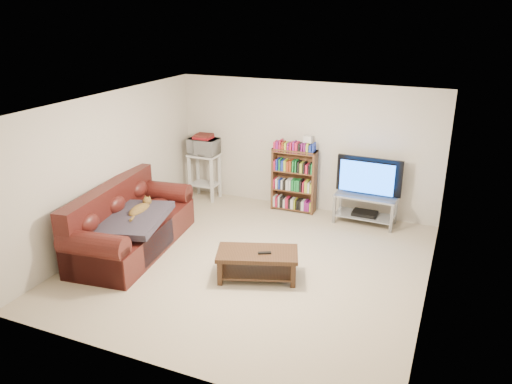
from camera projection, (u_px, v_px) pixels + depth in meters
The scene contains 19 objects.
floor at pixel (252, 263), 7.53m from camera, with size 5.00×5.00×0.00m, color beige.
ceiling at pixel (251, 105), 6.69m from camera, with size 5.00×5.00×0.00m, color white.
wall_back at pixel (305, 146), 9.27m from camera, with size 5.00×5.00×0.00m, color beige.
wall_front at pixel (152, 268), 4.95m from camera, with size 5.00×5.00×0.00m, color beige.
wall_left at pixel (109, 168), 8.02m from camera, with size 5.00×5.00×0.00m, color beige.
wall_right at pixel (436, 216), 6.19m from camera, with size 5.00×5.00×0.00m, color beige.
sofa at pixel (128, 227), 7.90m from camera, with size 1.33×2.53×1.03m.
blanket at pixel (133, 219), 7.62m from camera, with size 0.93×1.21×0.10m, color #332D39.
cat at pixel (139, 210), 7.80m from camera, with size 0.26×0.66×0.20m, color brown, non-canonical shape.
coffee_table at pixel (257, 260), 7.04m from camera, with size 1.26×0.91×0.41m.
remote at pixel (265, 253), 6.93m from camera, with size 0.19×0.05×0.02m, color black.
tv_stand at pixel (365, 205), 8.80m from camera, with size 1.08×0.51×0.53m.
television at pixel (368, 178), 8.63m from camera, with size 1.15×0.15×0.66m, color black.
dvd_player at pixel (365, 213), 8.86m from camera, with size 0.43×0.30×0.06m, color black.
bookshelf at pixel (294, 179), 9.29m from camera, with size 0.83×0.27×1.20m.
shelf_clutter at pixel (300, 144), 9.03m from camera, with size 0.61×0.19×0.28m.
microwave_stand at pixel (205, 170), 9.90m from camera, with size 0.58×0.42×0.92m.
microwave at pixel (204, 146), 9.73m from camera, with size 0.57×0.39×0.31m, color silver.
game_boxes at pixel (203, 137), 9.67m from camera, with size 0.34×0.29×0.05m, color maroon.
Camera 1 is at (2.66, -6.12, 3.64)m, focal length 35.00 mm.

